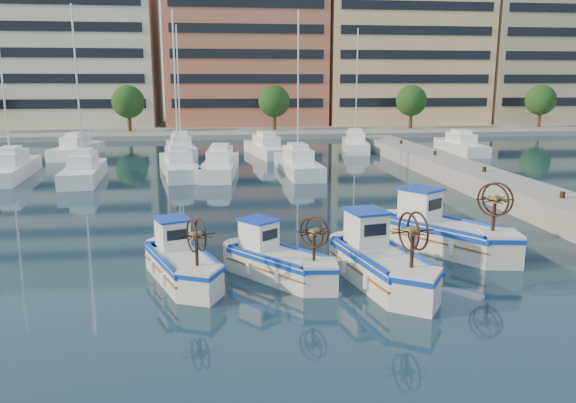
# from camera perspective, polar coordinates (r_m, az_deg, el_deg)

# --- Properties ---
(ground) EXTENTS (300.00, 300.00, 0.00)m
(ground) POSITION_cam_1_polar(r_m,az_deg,el_deg) (19.61, 2.47, -7.57)
(ground) COLOR #1B3747
(ground) RESTS_ON ground
(quay) EXTENTS (3.00, 60.00, 1.20)m
(quay) POSITION_cam_1_polar(r_m,az_deg,el_deg) (31.34, 24.02, -0.01)
(quay) COLOR gray
(quay) RESTS_ON ground
(waterfront) EXTENTS (180.00, 40.00, 25.60)m
(waterfront) POSITION_cam_1_polar(r_m,az_deg,el_deg) (84.28, 1.42, 15.12)
(waterfront) COLOR gray
(waterfront) RESTS_ON ground
(yacht_marina) EXTENTS (40.21, 22.29, 11.50)m
(yacht_marina) POSITION_cam_1_polar(r_m,az_deg,el_deg) (46.43, -6.53, 4.48)
(yacht_marina) COLOR white
(yacht_marina) RESTS_ON ground
(fishing_boat_a) EXTENTS (2.86, 4.13, 2.49)m
(fishing_boat_a) POSITION_cam_1_polar(r_m,az_deg,el_deg) (19.37, -10.80, -5.89)
(fishing_boat_a) COLOR silver
(fishing_boat_a) RESTS_ON ground
(fishing_boat_b) EXTENTS (3.57, 3.88, 2.43)m
(fishing_boat_b) POSITION_cam_1_polar(r_m,az_deg,el_deg) (19.25, -1.11, -5.84)
(fishing_boat_b) COLOR silver
(fishing_boat_b) RESTS_ON ground
(fishing_boat_c) EXTENTS (2.71, 4.73, 2.87)m
(fishing_boat_c) POSITION_cam_1_polar(r_m,az_deg,el_deg) (18.99, 9.32, -5.88)
(fishing_boat_c) COLOR silver
(fishing_boat_c) RESTS_ON ground
(fishing_boat_d) EXTENTS (4.28, 4.91, 3.02)m
(fishing_boat_d) POSITION_cam_1_polar(r_m,az_deg,el_deg) (23.07, 15.47, -2.83)
(fishing_boat_d) COLOR silver
(fishing_boat_d) RESTS_ON ground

